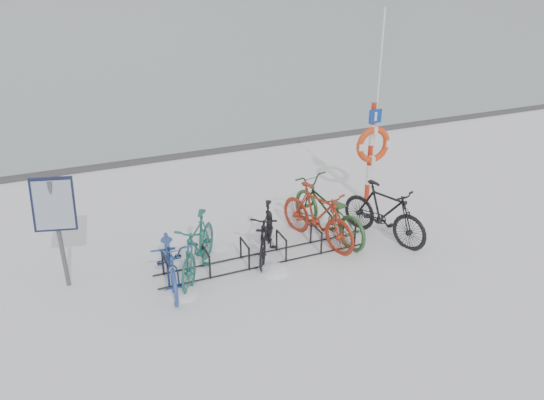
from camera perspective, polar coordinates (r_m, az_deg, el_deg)
name	(u,v)px	position (r m, az deg, el deg)	size (l,w,h in m)	color
ground	(263,260)	(9.83, -0.93, -6.46)	(900.00, 900.00, 0.00)	white
quay_edge	(184,155)	(14.94, -9.42, 4.75)	(400.00, 0.25, 0.10)	#3F3F42
bike_rack	(263,251)	(9.74, -0.94, -5.55)	(4.00, 0.48, 0.46)	black
info_board	(55,211)	(9.10, -22.34, -1.09)	(0.70, 0.40, 1.97)	#595B5E
lifebuoy_station	(373,145)	(11.63, 10.78, 5.86)	(0.81, 0.23, 4.19)	red
bike_0	(171,256)	(9.15, -10.86, -5.98)	(0.65, 1.88, 0.98)	#28458C
bike_1	(198,245)	(9.30, -7.98, -4.78)	(0.52, 1.83, 1.10)	#1B5B50
bike_2	(266,230)	(9.78, -0.62, -3.28)	(0.47, 1.67, 1.00)	black
bike_3	(317,214)	(10.21, 4.90, -1.52)	(0.55, 1.96, 1.18)	maroon
bike_4	(328,209)	(10.49, 6.03, -0.94)	(0.75, 2.16, 1.13)	#295327
bike_5	(384,211)	(10.54, 11.99, -1.17)	(0.55, 1.94, 1.16)	black
snow_drifts	(278,254)	(10.01, 0.70, -5.84)	(4.98, 1.79, 0.19)	white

